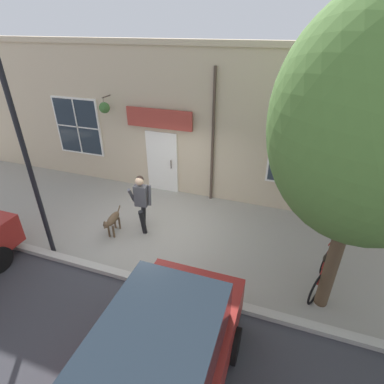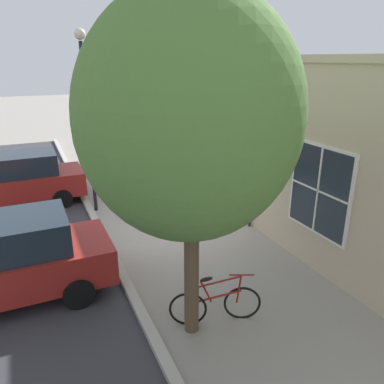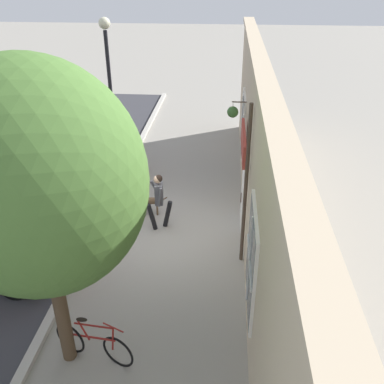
% 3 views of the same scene
% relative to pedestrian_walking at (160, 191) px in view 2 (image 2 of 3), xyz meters
% --- Properties ---
extents(ground_plane, '(90.00, 90.00, 0.00)m').
position_rel_pedestrian_walking_xyz_m(ground_plane, '(-0.19, 0.29, -1.02)').
color(ground_plane, gray).
extents(storefront_facade, '(0.95, 18.00, 4.77)m').
position_rel_pedestrian_walking_xyz_m(storefront_facade, '(-2.53, 0.27, 1.37)').
color(storefront_facade, '#C6B293').
rests_on(storefront_facade, ground_plane).
extents(pedestrian_walking, '(0.73, 0.55, 1.70)m').
position_rel_pedestrian_walking_xyz_m(pedestrian_walking, '(0.00, 0.00, 0.00)').
color(pedestrian_walking, black).
rests_on(pedestrian_walking, ground_plane).
extents(dog_on_leash, '(1.08, 0.33, 0.66)m').
position_rel_pedestrian_walking_xyz_m(dog_on_leash, '(0.45, -0.70, -0.57)').
color(dog_on_leash, brown).
rests_on(dog_on_leash, ground_plane).
extents(street_tree_by_curb, '(3.48, 3.13, 5.77)m').
position_rel_pedestrian_walking_xyz_m(street_tree_by_curb, '(1.02, 4.72, 2.75)').
color(street_tree_by_curb, brown).
rests_on(street_tree_by_curb, ground_plane).
extents(leaning_bicycle, '(1.67, 0.58, 1.00)m').
position_rel_pedestrian_walking_xyz_m(leaning_bicycle, '(0.57, 4.67, -0.64)').
color(leaning_bicycle, black).
rests_on(leaning_bicycle, ground_plane).
extents(parked_car_nearest_curb, '(4.31, 1.96, 1.75)m').
position_rel_pedestrian_walking_xyz_m(parked_car_nearest_curb, '(3.83, -3.33, -0.14)').
color(parked_car_nearest_curb, maroon).
rests_on(parked_car_nearest_curb, ground_plane).
extents(parked_car_mid_block, '(4.31, 1.96, 1.75)m').
position_rel_pedestrian_walking_xyz_m(parked_car_mid_block, '(4.12, 2.32, -0.14)').
color(parked_car_mid_block, maroon).
rests_on(parked_car_mid_block, ground_plane).
extents(street_lamp, '(0.32, 0.32, 5.48)m').
position_rel_pedestrian_walking_xyz_m(street_lamp, '(1.60, -1.79, 2.50)').
color(street_lamp, black).
rests_on(street_lamp, ground_plane).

